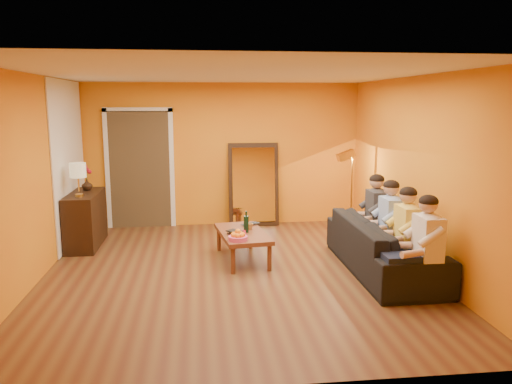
{
  "coord_description": "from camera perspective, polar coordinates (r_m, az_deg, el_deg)",
  "views": [
    {
      "loc": [
        -0.44,
        -6.37,
        2.24
      ],
      "look_at": [
        0.35,
        0.5,
        1.0
      ],
      "focal_mm": 35.0,
      "sensor_mm": 36.0,
      "label": 1
    }
  ],
  "objects": [
    {
      "name": "sofa",
      "position": [
        6.95,
        14.36,
        -5.96
      ],
      "size": [
        2.39,
        0.93,
        0.7
      ],
      "primitive_type": "imported",
      "rotation": [
        0.0,
        0.0,
        1.57
      ],
      "color": "black",
      "rests_on": "floor"
    },
    {
      "name": "white_accent",
      "position": [
        8.43,
        -20.59,
        3.11
      ],
      "size": [
        0.02,
        1.9,
        2.58
      ],
      "primitive_type": "cube",
      "color": "white",
      "rests_on": "wall_left"
    },
    {
      "name": "fruit_bowl",
      "position": [
        6.7,
        -2.08,
        -4.9
      ],
      "size": [
        0.26,
        0.26,
        0.16
      ],
      "primitive_type": null,
      "color": "#E5518B",
      "rests_on": "coffee_table"
    },
    {
      "name": "door_jamb_right",
      "position": [
        9.17,
        -9.58,
        2.57
      ],
      "size": [
        0.08,
        0.06,
        2.2
      ],
      "primitive_type": "cube",
      "color": "white",
      "rests_on": "wall_back"
    },
    {
      "name": "flowers",
      "position": [
        8.43,
        -18.85,
        2.4
      ],
      "size": [
        0.17,
        0.17,
        0.42
      ],
      "primitive_type": null,
      "color": "maroon",
      "rests_on": "vase"
    },
    {
      "name": "table_lamp",
      "position": [
        7.91,
        -19.64,
        1.32
      ],
      "size": [
        0.24,
        0.24,
        0.51
      ],
      "primitive_type": null,
      "color": "beige",
      "rests_on": "sideboard"
    },
    {
      "name": "room_shell",
      "position": [
        6.82,
        -2.8,
        2.23
      ],
      "size": [
        5.0,
        5.5,
        2.6
      ],
      "color": "brown",
      "rests_on": "ground"
    },
    {
      "name": "tumbler",
      "position": [
        7.28,
        -0.7,
        -3.95
      ],
      "size": [
        0.1,
        0.1,
        0.09
      ],
      "primitive_type": "imported",
      "rotation": [
        0.0,
        0.0,
        -0.08
      ],
      "color": "#B27F3F",
      "rests_on": "coffee_table"
    },
    {
      "name": "floor_lamp",
      "position": [
        8.53,
        10.87,
        -0.28
      ],
      "size": [
        0.3,
        0.24,
        1.44
      ],
      "primitive_type": null,
      "rotation": [
        0.0,
        0.0,
        0.01
      ],
      "color": "gold",
      "rests_on": "floor"
    },
    {
      "name": "person_mid_right",
      "position": [
        7.02,
        15.16,
        -3.63
      ],
      "size": [
        0.7,
        0.44,
        1.22
      ],
      "primitive_type": null,
      "color": "#8EA8DC",
      "rests_on": "sofa"
    },
    {
      "name": "sideboard",
      "position": [
        8.32,
        -18.91,
        -2.99
      ],
      "size": [
        0.44,
        1.18,
        0.85
      ],
      "primitive_type": "cube",
      "color": "black",
      "rests_on": "floor"
    },
    {
      "name": "person_mid_left",
      "position": [
        6.53,
        16.93,
        -4.75
      ],
      "size": [
        0.7,
        0.44,
        1.22
      ],
      "primitive_type": null,
      "color": "#E8C94D",
      "rests_on": "sofa"
    },
    {
      "name": "person_far_left",
      "position": [
        6.04,
        19.0,
        -6.05
      ],
      "size": [
        0.7,
        0.44,
        1.22
      ],
      "primitive_type": null,
      "color": "silver",
      "rests_on": "sofa"
    },
    {
      "name": "person_far_right",
      "position": [
        7.52,
        13.62,
        -2.65
      ],
      "size": [
        0.7,
        0.44,
        1.22
      ],
      "primitive_type": null,
      "color": "#303035",
      "rests_on": "sofa"
    },
    {
      "name": "laptop",
      "position": [
        7.51,
        -0.43,
        -3.76
      ],
      "size": [
        0.37,
        0.34,
        0.02
      ],
      "primitive_type": "imported",
      "rotation": [
        0.0,
        0.0,
        0.6
      ],
      "color": "black",
      "rests_on": "coffee_table"
    },
    {
      "name": "wine_bottle",
      "position": [
        7.08,
        -1.13,
        -3.44
      ],
      "size": [
        0.07,
        0.07,
        0.31
      ],
      "primitive_type": "cylinder",
      "color": "black",
      "rests_on": "coffee_table"
    },
    {
      "name": "door_jamb_left",
      "position": [
        9.3,
        -16.61,
        2.39
      ],
      "size": [
        0.08,
        0.06,
        2.2
      ],
      "primitive_type": "cube",
      "color": "white",
      "rests_on": "wall_back"
    },
    {
      "name": "mirror_glass",
      "position": [
        9.14,
        -0.25,
        0.84
      ],
      "size": [
        0.78,
        0.21,
        1.35
      ],
      "primitive_type": "cube",
      "rotation": [
        -0.14,
        0.0,
        0.0
      ],
      "color": "white",
      "rests_on": "mirror_frame"
    },
    {
      "name": "vase",
      "position": [
        8.47,
        -18.75,
        0.78
      ],
      "size": [
        0.17,
        0.17,
        0.18
      ],
      "primitive_type": "imported",
      "color": "black",
      "rests_on": "sideboard"
    },
    {
      "name": "book_mid",
      "position": [
        6.96,
        -2.83,
        -4.74
      ],
      "size": [
        0.22,
        0.29,
        0.02
      ],
      "primitive_type": "imported",
      "rotation": [
        0.0,
        0.0,
        -0.07
      ],
      "color": "maroon",
      "rests_on": "book_lower"
    },
    {
      "name": "mirror_frame",
      "position": [
        9.17,
        -0.28,
        0.88
      ],
      "size": [
        0.92,
        0.27,
        1.51
      ],
      "primitive_type": "cube",
      "rotation": [
        -0.14,
        0.0,
        0.0
      ],
      "color": "black",
      "rests_on": "floor"
    },
    {
      "name": "doorway_recess",
      "position": [
        9.34,
        -13.04,
        2.58
      ],
      "size": [
        1.06,
        0.3,
        2.1
      ],
      "primitive_type": "cube",
      "color": "#3F2D19",
      "rests_on": "floor"
    },
    {
      "name": "coffee_table",
      "position": [
        7.22,
        -1.55,
        -6.17
      ],
      "size": [
        0.77,
        1.29,
        0.42
      ],
      "primitive_type": null,
      "rotation": [
        0.0,
        0.0,
        0.13
      ],
      "color": "brown",
      "rests_on": "floor"
    },
    {
      "name": "door_header",
      "position": [
        9.14,
        -13.39,
        9.14
      ],
      "size": [
        1.22,
        0.06,
        0.08
      ],
      "primitive_type": "cube",
      "color": "white",
      "rests_on": "wall_back"
    },
    {
      "name": "dog",
      "position": [
        7.08,
        12.1,
        -5.71
      ],
      "size": [
        0.44,
        0.61,
        0.66
      ],
      "primitive_type": null,
      "rotation": [
        0.0,
        0.0,
        0.15
      ],
      "color": "#9A6645",
      "rests_on": "floor"
    },
    {
      "name": "book_lower",
      "position": [
        6.95,
        -2.9,
        -4.93
      ],
      "size": [
        0.25,
        0.27,
        0.02
      ],
      "primitive_type": "imported",
      "rotation": [
        0.0,
        0.0,
        0.49
      ],
      "color": "black",
      "rests_on": "coffee_table"
    },
    {
      "name": "book_upper",
      "position": [
        6.93,
        -2.9,
        -4.63
      ],
      "size": [
        0.25,
        0.25,
        0.02
      ],
      "primitive_type": "imported",
      "rotation": [
        0.0,
        0.0,
        0.75
      ],
      "color": "black",
      "rests_on": "book_mid"
    }
  ]
}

